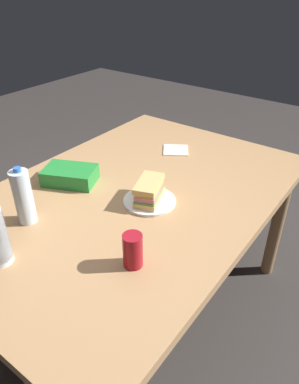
{
  "coord_description": "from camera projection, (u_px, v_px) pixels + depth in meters",
  "views": [
    {
      "loc": [
        -1.02,
        -0.84,
        1.61
      ],
      "look_at": [
        -0.02,
        -0.11,
        0.82
      ],
      "focal_mm": 33.48,
      "sensor_mm": 36.0,
      "label": 1
    }
  ],
  "objects": [
    {
      "name": "chip_bag",
      "position": [
        70.0,
        175.0,
        1.62
      ],
      "size": [
        0.23,
        0.27,
        0.07
      ],
      "primitive_type": "cube",
      "rotation": [
        0.0,
        0.0,
        5.14
      ],
      "color": "#268C38",
      "rests_on": "dining_table"
    },
    {
      "name": "paper_plate",
      "position": [
        149.0,
        201.0,
        1.5
      ],
      "size": [
        0.22,
        0.22,
        0.01
      ],
      "primitive_type": "cylinder",
      "color": "white",
      "rests_on": "dining_table"
    },
    {
      "name": "ground_plane",
      "position": [
        136.0,
        310.0,
        1.98
      ],
      "size": [
        8.0,
        8.0,
        0.0
      ],
      "primitive_type": "plane",
      "color": "#383330"
    },
    {
      "name": "dining_table",
      "position": [
        133.0,
        208.0,
        1.61
      ],
      "size": [
        1.61,
        1.09,
        0.77
      ],
      "color": "tan",
      "rests_on": "ground_plane"
    },
    {
      "name": "soda_can_red",
      "position": [
        133.0,
        250.0,
        1.15
      ],
      "size": [
        0.07,
        0.07,
        0.12
      ],
      "primitive_type": "cylinder",
      "color": "maroon",
      "rests_on": "dining_table"
    },
    {
      "name": "paper_napkin",
      "position": [
        176.0,
        150.0,
        1.92
      ],
      "size": [
        0.18,
        0.18,
        0.01
      ],
      "primitive_type": "cube",
      "rotation": [
        0.0,
        0.0,
        5.29
      ],
      "color": "white",
      "rests_on": "dining_table"
    },
    {
      "name": "sandwich",
      "position": [
        149.0,
        191.0,
        1.48
      ],
      "size": [
        0.2,
        0.15,
        0.08
      ],
      "color": "#DBB26B",
      "rests_on": "paper_plate"
    },
    {
      "name": "water_bottle_tall",
      "position": [
        23.0,
        197.0,
        1.33
      ],
      "size": [
        0.07,
        0.07,
        0.23
      ],
      "color": "silver",
      "rests_on": "dining_table"
    }
  ]
}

